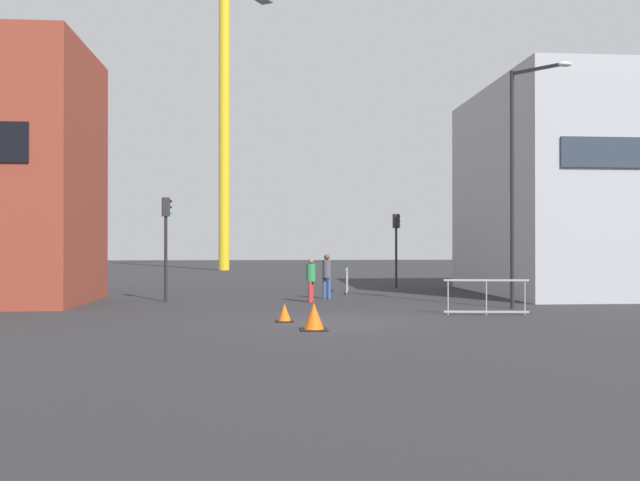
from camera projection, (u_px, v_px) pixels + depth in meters
name	position (u px, v px, depth m)	size (l,w,h in m)	color
ground	(336.00, 322.00, 19.01)	(160.00, 160.00, 0.00)	#28282B
office_block	(615.00, 191.00, 30.61)	(11.59, 10.95, 8.95)	#A8AAB2
construction_crane	(220.00, 64.00, 58.32)	(11.38, 18.10, 25.84)	yellow
streetlamp_tall	(519.00, 167.00, 23.00)	(1.50, 1.58, 7.92)	#232326
traffic_light_near	(166.00, 232.00, 26.02)	(0.39, 0.30, 3.88)	#232326
traffic_light_crosswalk	(396.00, 238.00, 34.64)	(0.39, 0.31, 3.66)	#2D2D30
pedestrian_walking	(311.00, 277.00, 25.73)	(0.34, 0.34, 1.63)	red
pedestrian_waiting	(327.00, 273.00, 27.35)	(0.34, 0.34, 1.75)	#33519E
safety_barrier_rear	(486.00, 296.00, 20.99)	(2.54, 0.36, 1.08)	#9EA0A5
safety_barrier_front	(347.00, 280.00, 30.68)	(0.43, 2.58, 1.08)	#9EA0A5
traffic_cone_on_verge	(284.00, 313.00, 19.16)	(0.49, 0.49, 0.50)	black
traffic_cone_striped	(314.00, 317.00, 17.26)	(0.67, 0.67, 0.68)	black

